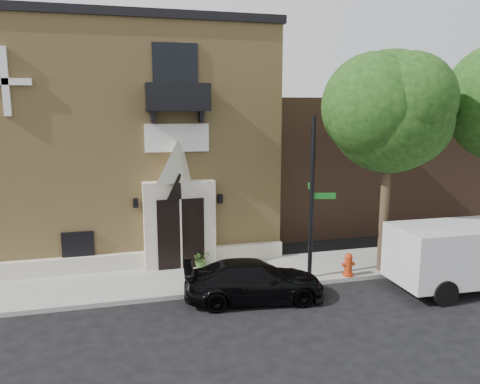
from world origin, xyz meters
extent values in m
plane|color=black|center=(0.00, 0.00, 0.00)|extent=(120.00, 120.00, 0.00)
cube|color=gray|center=(1.00, 1.50, 0.07)|extent=(42.00, 3.00, 0.15)
cube|color=tan|center=(-3.00, 8.00, 4.50)|extent=(12.00, 10.00, 9.00)
cube|color=black|center=(-3.00, 8.00, 9.15)|extent=(12.20, 10.20, 0.30)
cube|color=beige|center=(-3.00, 2.88, 0.45)|extent=(12.00, 0.30, 0.60)
cube|color=beige|center=(-1.00, 2.75, 1.75)|extent=(2.60, 0.55, 3.20)
pyramid|color=beige|center=(-1.00, 2.75, 4.10)|extent=(2.60, 0.55, 1.50)
cube|color=black|center=(-1.00, 2.46, 1.45)|extent=(1.70, 0.06, 2.60)
cube|color=beige|center=(-1.00, 2.42, 1.45)|extent=(0.06, 0.04, 2.60)
cube|color=white|center=(-1.00, 2.94, 4.90)|extent=(2.30, 0.10, 1.00)
cube|color=black|center=(-1.00, 2.55, 5.90)|extent=(2.20, 0.90, 0.10)
cube|color=black|center=(-1.00, 2.12, 6.35)|extent=(2.20, 0.06, 0.90)
cube|color=black|center=(-2.05, 2.55, 6.35)|extent=(0.06, 0.90, 0.90)
cube|color=black|center=(0.05, 2.55, 6.35)|extent=(0.06, 0.90, 0.90)
cube|color=black|center=(-1.00, 2.97, 7.10)|extent=(1.60, 0.08, 2.20)
cube|color=white|center=(-6.50, 2.92, 6.80)|extent=(0.22, 0.14, 2.20)
cube|color=white|center=(-6.50, 2.92, 6.80)|extent=(1.60, 0.14, 0.22)
cube|color=black|center=(-4.60, 2.95, 1.15)|extent=(1.10, 0.10, 1.00)
cube|color=#F42404|center=(-4.60, 2.98, 1.15)|extent=(0.85, 0.06, 0.75)
cube|color=black|center=(-2.55, 2.88, 2.60)|extent=(0.18, 0.18, 0.32)
cube|color=black|center=(0.55, 2.88, 2.60)|extent=(0.18, 0.18, 0.32)
cube|color=brown|center=(12.00, 9.00, 3.20)|extent=(18.00, 8.00, 6.40)
cylinder|color=#38281C|center=(6.00, 0.45, 2.25)|extent=(0.32, 0.32, 4.20)
sphere|color=#12340E|center=(6.00, 0.45, 5.82)|extent=(4.20, 4.20, 4.20)
sphere|color=#12340E|center=(6.80, 0.75, 5.52)|extent=(3.36, 3.36, 3.36)
sphere|color=#12340E|center=(5.30, 0.25, 6.02)|extent=(3.57, 3.57, 3.57)
sphere|color=#12340E|center=(6.20, -0.25, 6.22)|extent=(3.15, 3.15, 3.15)
imported|color=black|center=(0.86, -0.65, 0.64)|extent=(4.57, 2.28, 1.27)
cube|color=silver|center=(8.09, -1.55, 1.29)|extent=(5.40, 2.25, 1.82)
cylinder|color=black|center=(6.36, -2.53, 0.41)|extent=(0.82, 0.28, 0.81)
cylinder|color=black|center=(6.40, -0.49, 0.41)|extent=(0.82, 0.28, 0.81)
cylinder|color=black|center=(3.19, 0.43, 2.94)|extent=(0.15, 0.15, 5.58)
cube|color=#13601B|center=(3.59, 0.32, 3.03)|extent=(0.77, 0.25, 0.20)
cube|color=#13601B|center=(3.30, 0.84, 3.26)|extent=(0.25, 0.77, 0.20)
cylinder|color=#A93011|center=(4.55, 0.20, 0.19)|extent=(0.38, 0.38, 0.08)
cylinder|color=#A93011|center=(4.55, 0.20, 0.52)|extent=(0.27, 0.27, 0.58)
sphere|color=#A93011|center=(4.55, 0.20, 0.84)|extent=(0.27, 0.27, 0.27)
cylinder|color=#A93011|center=(4.55, 0.20, 0.57)|extent=(0.47, 0.13, 0.13)
cube|color=#0F391E|center=(7.01, 0.46, 0.65)|extent=(1.73, 1.08, 1.00)
cube|color=black|center=(7.01, 0.46, 1.20)|extent=(1.78, 1.13, 0.11)
imported|color=#3E5F28|center=(-0.31, 2.23, 0.51)|extent=(0.81, 0.76, 0.72)
imported|color=black|center=(7.69, 0.88, 0.95)|extent=(0.60, 0.40, 1.60)
camera|label=1|loc=(-3.12, -13.96, 5.98)|focal=35.00mm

